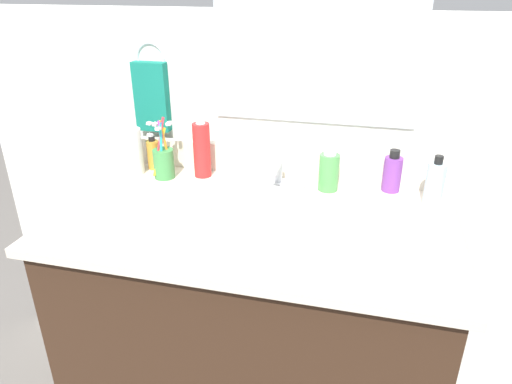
{
  "coord_description": "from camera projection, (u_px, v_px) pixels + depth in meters",
  "views": [
    {
      "loc": [
        0.27,
        -1.04,
        1.38
      ],
      "look_at": [
        0.01,
        0.0,
        0.88
      ],
      "focal_mm": 32.51,
      "sensor_mm": 36.0,
      "label": 1
    }
  ],
  "objects": [
    {
      "name": "faucet",
      "position": [
        278.0,
        177.0,
        1.38
      ],
      "size": [
        0.16,
        0.1,
        0.08
      ],
      "color": "silver",
      "rests_on": "countertop"
    },
    {
      "name": "bottle_gel_clear",
      "position": [
        435.0,
        184.0,
        1.25
      ],
      "size": [
        0.05,
        0.05,
        0.14
      ],
      "color": "silver",
      "rests_on": "countertop"
    },
    {
      "name": "mirror_panel",
      "position": [
        317.0,
        24.0,
        1.29
      ],
      "size": [
        0.6,
        0.01,
        0.56
      ],
      "primitive_type": "cube",
      "color": "#B2BCC6"
    },
    {
      "name": "backsplash",
      "position": [
        276.0,
        162.0,
        1.45
      ],
      "size": [
        1.03,
        0.02,
        0.09
      ],
      "primitive_type": "cube",
      "color": "beige",
      "rests_on": "countertop"
    },
    {
      "name": "towel_ring",
      "position": [
        151.0,
        58.0,
        1.45
      ],
      "size": [
        0.1,
        0.01,
        0.1
      ],
      "primitive_type": "torus",
      "rotation": [
        1.57,
        0.0,
        0.0
      ],
      "color": "silver"
    },
    {
      "name": "back_wall",
      "position": [
        279.0,
        211.0,
        1.59
      ],
      "size": [
        2.13,
        0.04,
        1.3
      ],
      "primitive_type": "cube",
      "color": "silver",
      "rests_on": "ground_plane"
    },
    {
      "name": "hand_towel",
      "position": [
        152.0,
        97.0,
        1.49
      ],
      "size": [
        0.11,
        0.04,
        0.22
      ],
      "primitive_type": "cube",
      "color": "#147260"
    },
    {
      "name": "bottle_cream_purple",
      "position": [
        392.0,
        173.0,
        1.34
      ],
      "size": [
        0.05,
        0.05,
        0.13
      ],
      "color": "#7A3899",
      "rests_on": "countertop"
    },
    {
      "name": "bottle_toner_green",
      "position": [
        329.0,
        171.0,
        1.34
      ],
      "size": [
        0.06,
        0.06,
        0.13
      ],
      "color": "#4C9E4C",
      "rests_on": "countertop"
    },
    {
      "name": "bottle_spray_red",
      "position": [
        202.0,
        148.0,
        1.43
      ],
      "size": [
        0.05,
        0.05,
        0.21
      ],
      "color": "red",
      "rests_on": "countertop"
    },
    {
      "name": "sink_basin",
      "position": [
        263.0,
        225.0,
        1.23
      ],
      "size": [
        0.33,
        0.33,
        0.11
      ],
      "color": "white",
      "rests_on": "countertop"
    },
    {
      "name": "countertop",
      "position": [
        253.0,
        220.0,
        1.22
      ],
      "size": [
        1.03,
        0.6,
        0.02
      ],
      "primitive_type": "cube",
      "color": "beige",
      "rests_on": "vanity_cabinet"
    },
    {
      "name": "bottle_lotion_white",
      "position": [
        132.0,
        150.0,
        1.45
      ],
      "size": [
        0.07,
        0.07,
        0.17
      ],
      "color": "white",
      "rests_on": "countertop"
    },
    {
      "name": "vanity_cabinet",
      "position": [
        254.0,
        339.0,
        1.39
      ],
      "size": [
        0.99,
        0.55,
        0.79
      ],
      "primitive_type": "cube",
      "color": "#382316",
      "rests_on": "ground_plane"
    },
    {
      "name": "bottle_oil_amber",
      "position": [
        153.0,
        154.0,
        1.5
      ],
      "size": [
        0.04,
        0.04,
        0.11
      ],
      "color": "gold",
      "rests_on": "countertop"
    },
    {
      "name": "cup_green",
      "position": [
        163.0,
        161.0,
        1.43
      ],
      "size": [
        0.06,
        0.07,
        0.19
      ],
      "color": "#3F8C47",
      "rests_on": "countertop"
    }
  ]
}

